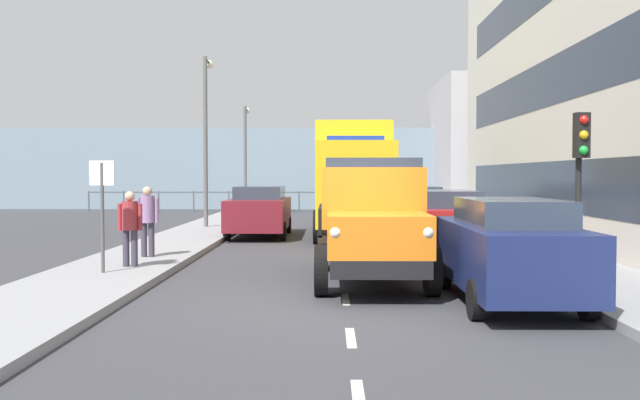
% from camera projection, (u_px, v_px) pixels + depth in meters
% --- Properties ---
extents(ground_plane, '(80.00, 80.00, 0.00)m').
position_uv_depth(ground_plane, '(339.00, 245.00, 20.72)').
color(ground_plane, '#38383D').
extents(sidewalk_left, '(2.48, 38.06, 0.15)m').
position_uv_depth(sidewalk_left, '(500.00, 243.00, 20.65)').
color(sidewalk_left, gray).
rests_on(sidewalk_left, ground_plane).
extents(sidewalk_right, '(2.48, 38.06, 0.15)m').
position_uv_depth(sidewalk_right, '(178.00, 242.00, 20.78)').
color(sidewalk_right, gray).
rests_on(sidewalk_right, ground_plane).
extents(road_centreline_markings, '(0.12, 35.02, 0.01)m').
position_uv_depth(road_centreline_markings, '(339.00, 245.00, 20.68)').
color(road_centreline_markings, silver).
rests_on(road_centreline_markings, ground_plane).
extents(building_far_block, '(8.18, 10.38, 7.55)m').
position_uv_depth(building_far_block, '(504.00, 147.00, 41.22)').
color(building_far_block, '#B7B2B7').
rests_on(building_far_block, ground_plane).
extents(sea_horizon, '(80.00, 0.80, 5.00)m').
position_uv_depth(sea_horizon, '(334.00, 169.00, 42.64)').
color(sea_horizon, gray).
rests_on(sea_horizon, ground_plane).
extents(seawall_railing, '(28.08, 0.08, 1.20)m').
position_uv_depth(seawall_railing, '(334.00, 196.00, 39.10)').
color(seawall_railing, '#4C5156').
rests_on(seawall_railing, ground_plane).
extents(truck_vintage_orange, '(2.17, 5.64, 2.43)m').
position_uv_depth(truck_vintage_orange, '(372.00, 223.00, 13.28)').
color(truck_vintage_orange, black).
rests_on(truck_vintage_orange, ground_plane).
extents(lorry_cargo_yellow, '(2.58, 8.20, 3.87)m').
position_uv_depth(lorry_cargo_yellow, '(352.00, 176.00, 23.89)').
color(lorry_cargo_yellow, gold).
rests_on(lorry_cargo_yellow, ground_plane).
extents(car_navy_kerbside_near, '(1.81, 4.47, 1.72)m').
position_uv_depth(car_navy_kerbside_near, '(508.00, 249.00, 11.33)').
color(car_navy_kerbside_near, navy).
rests_on(car_navy_kerbside_near, ground_plane).
extents(car_red_kerbside_1, '(1.84, 4.30, 1.72)m').
position_uv_depth(car_red_kerbside_1, '(444.00, 222.00, 17.61)').
color(car_red_kerbside_1, '#B21E1E').
rests_on(car_red_kerbside_1, ground_plane).
extents(car_grey_kerbside_2, '(1.83, 4.18, 1.72)m').
position_uv_depth(car_grey_kerbside_2, '(415.00, 211.00, 23.50)').
color(car_grey_kerbside_2, slate).
rests_on(car_grey_kerbside_2, ground_plane).
extents(car_black_kerbside_3, '(1.89, 4.40, 1.72)m').
position_uv_depth(car_black_kerbside_3, '(400.00, 204.00, 28.76)').
color(car_black_kerbside_3, black).
rests_on(car_black_kerbside_3, ground_plane).
extents(car_maroon_oppositeside_0, '(1.98, 4.67, 1.72)m').
position_uv_depth(car_maroon_oppositeside_0, '(260.00, 210.00, 23.57)').
color(car_maroon_oppositeside_0, maroon).
rests_on(car_maroon_oppositeside_0, ground_plane).
extents(pedestrian_couple_b, '(0.53, 0.34, 1.61)m').
position_uv_depth(pedestrian_couple_b, '(130.00, 223.00, 14.72)').
color(pedestrian_couple_b, '#383342').
rests_on(pedestrian_couple_b, sidewalk_right).
extents(pedestrian_by_lamp, '(0.53, 0.34, 1.69)m').
position_uv_depth(pedestrian_by_lamp, '(148.00, 215.00, 16.47)').
color(pedestrian_by_lamp, '#383342').
rests_on(pedestrian_by_lamp, sidewalk_right).
extents(traffic_light_near, '(0.28, 0.41, 3.20)m').
position_uv_depth(traffic_light_near, '(581.00, 157.00, 13.79)').
color(traffic_light_near, black).
rests_on(traffic_light_near, sidewalk_left).
extents(lamp_post_promenade, '(0.32, 1.14, 6.43)m').
position_uv_depth(lamp_post_promenade, '(206.00, 126.00, 26.17)').
color(lamp_post_promenade, '#59595B').
rests_on(lamp_post_promenade, sidewalk_right).
extents(lamp_post_far, '(0.32, 1.14, 5.54)m').
position_uv_depth(lamp_post_far, '(246.00, 148.00, 36.10)').
color(lamp_post_far, '#59595B').
rests_on(lamp_post_far, sidewalk_right).
extents(street_sign, '(0.50, 0.07, 2.25)m').
position_uv_depth(street_sign, '(102.00, 196.00, 13.78)').
color(street_sign, '#4C4C4C').
rests_on(street_sign, sidewalk_right).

